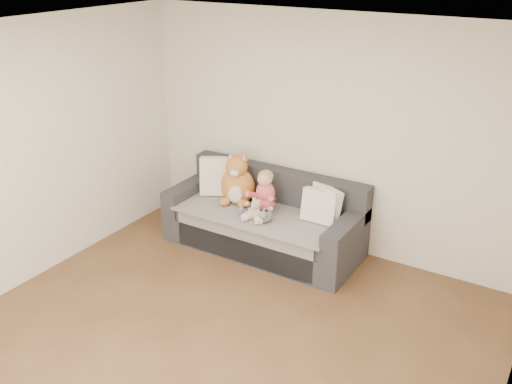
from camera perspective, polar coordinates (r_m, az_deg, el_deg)
room_shell at (r=4.52m, az=-3.85°, el=-1.26°), size 5.00×5.00×5.00m
sofa at (r=6.45m, az=0.88°, el=-3.01°), size 2.20×0.94×0.85m
cushion_left at (r=6.69m, az=-3.49°, el=1.60°), size 0.54×0.43×0.46m
cushion_right_back at (r=6.13m, az=6.95°, el=-1.11°), size 0.44×0.35×0.38m
cushion_right_front at (r=6.07m, az=6.41°, el=-1.42°), size 0.39×0.18×0.36m
toddler at (r=6.22m, az=0.79°, el=-0.33°), size 0.35×0.50×0.49m
plush_cat at (r=6.48m, az=-1.86°, el=0.88°), size 0.50×0.49×0.62m
teddy_bear at (r=6.10m, az=0.01°, el=-1.90°), size 0.19×0.15×0.25m
plush_cow at (r=6.05m, az=0.88°, el=-2.39°), size 0.15×0.23×0.18m
sippy_cup at (r=6.19m, az=-1.50°, el=-1.90°), size 0.11×0.08×0.12m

